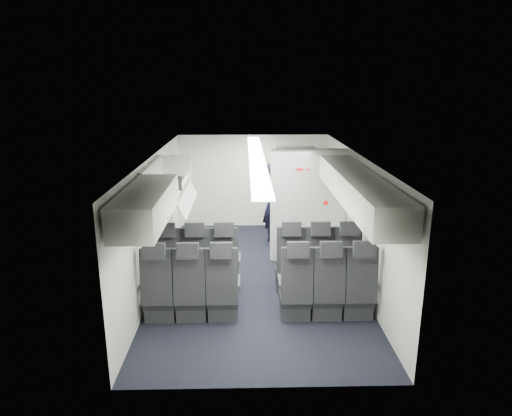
{
  "coord_description": "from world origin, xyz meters",
  "views": [
    {
      "loc": [
        -0.19,
        -7.38,
        3.31
      ],
      "look_at": [
        0.0,
        0.4,
        1.15
      ],
      "focal_mm": 32.0,
      "sensor_mm": 36.0,
      "label": 1
    }
  ],
  "objects_px": {
    "seat_row_front": "(257,268)",
    "galley_unit": "(295,189)",
    "carry_on_bag": "(167,185)",
    "seat_row_mid": "(259,293)",
    "flight_attendant": "(273,204)",
    "boarding_door": "(174,203)"
  },
  "relations": [
    {
      "from": "boarding_door",
      "to": "flight_attendant",
      "type": "xyz_separation_m",
      "value": [
        2.03,
        0.17,
        -0.09
      ]
    },
    {
      "from": "boarding_door",
      "to": "flight_attendant",
      "type": "relative_size",
      "value": 1.07
    },
    {
      "from": "galley_unit",
      "to": "boarding_door",
      "type": "height_order",
      "value": "galley_unit"
    },
    {
      "from": "seat_row_mid",
      "to": "galley_unit",
      "type": "relative_size",
      "value": 1.75
    },
    {
      "from": "boarding_door",
      "to": "carry_on_bag",
      "type": "height_order",
      "value": "carry_on_bag"
    },
    {
      "from": "flight_attendant",
      "to": "galley_unit",
      "type": "bearing_deg",
      "value": -43.7
    },
    {
      "from": "seat_row_front",
      "to": "boarding_door",
      "type": "distance_m",
      "value": 2.71
    },
    {
      "from": "seat_row_front",
      "to": "seat_row_mid",
      "type": "distance_m",
      "value": 0.9
    },
    {
      "from": "galley_unit",
      "to": "boarding_door",
      "type": "relative_size",
      "value": 1.02
    },
    {
      "from": "seat_row_mid",
      "to": "carry_on_bag",
      "type": "distance_m",
      "value": 2.16
    },
    {
      "from": "carry_on_bag",
      "to": "seat_row_front",
      "type": "bearing_deg",
      "value": 12.11
    },
    {
      "from": "flight_attendant",
      "to": "carry_on_bag",
      "type": "height_order",
      "value": "carry_on_bag"
    },
    {
      "from": "galley_unit",
      "to": "carry_on_bag",
      "type": "xyz_separation_m",
      "value": [
        -2.34,
        -3.25,
        0.83
      ]
    },
    {
      "from": "flight_attendant",
      "to": "carry_on_bag",
      "type": "bearing_deg",
      "value": 127.2
    },
    {
      "from": "boarding_door",
      "to": "carry_on_bag",
      "type": "bearing_deg",
      "value": -83.28
    },
    {
      "from": "seat_row_mid",
      "to": "galley_unit",
      "type": "xyz_separation_m",
      "value": [
        0.95,
        4.15,
        0.55
      ]
    },
    {
      "from": "seat_row_mid",
      "to": "seat_row_front",
      "type": "bearing_deg",
      "value": 90.0
    },
    {
      "from": "galley_unit",
      "to": "seat_row_mid",
      "type": "bearing_deg",
      "value": -102.88
    },
    {
      "from": "seat_row_front",
      "to": "galley_unit",
      "type": "xyz_separation_m",
      "value": [
        0.95,
        3.25,
        0.55
      ]
    },
    {
      "from": "seat_row_front",
      "to": "galley_unit",
      "type": "relative_size",
      "value": 1.75
    },
    {
      "from": "seat_row_mid",
      "to": "boarding_door",
      "type": "bearing_deg",
      "value": 118.77
    },
    {
      "from": "boarding_door",
      "to": "carry_on_bag",
      "type": "xyz_separation_m",
      "value": [
        0.25,
        -2.08,
        0.82
      ]
    }
  ]
}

